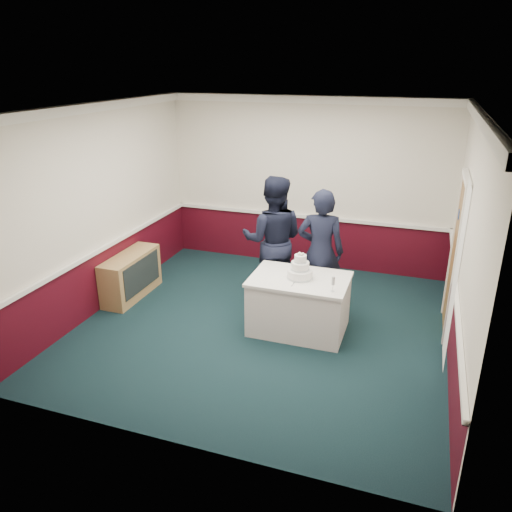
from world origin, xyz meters
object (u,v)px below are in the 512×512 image
(sideboard, at_px, (131,276))
(wedding_cake, at_px, (300,270))
(person_man, at_px, (273,240))
(person_woman, at_px, (320,252))
(cake_knife, at_px, (294,283))
(cake_table, at_px, (299,304))
(champagne_flute, at_px, (333,282))

(sideboard, bearing_deg, wedding_cake, -3.93)
(sideboard, relative_size, wedding_cake, 3.30)
(person_man, xyz_separation_m, person_woman, (0.76, -0.13, -0.05))
(person_man, distance_m, person_woman, 0.77)
(sideboard, distance_m, cake_knife, 2.82)
(cake_table, height_order, person_man, person_man)
(person_man, bearing_deg, person_woman, 159.35)
(person_man, bearing_deg, wedding_cake, 117.30)
(champagne_flute, height_order, person_man, person_man)
(cake_knife, bearing_deg, sideboard, 173.32)
(wedding_cake, xyz_separation_m, person_man, (-0.63, 0.80, 0.09))
(cake_knife, relative_size, person_man, 0.11)
(cake_table, distance_m, cake_knife, 0.44)
(sideboard, relative_size, cake_table, 0.91)
(cake_knife, xyz_separation_m, person_man, (-0.60, 1.00, 0.20))
(sideboard, xyz_separation_m, champagne_flute, (3.29, -0.47, 0.58))
(champagne_flute, distance_m, person_woman, 1.02)
(sideboard, bearing_deg, cake_table, -3.93)
(champagne_flute, xyz_separation_m, person_woman, (-0.37, 0.95, 0.01))
(sideboard, distance_m, person_man, 2.33)
(wedding_cake, bearing_deg, sideboard, 176.07)
(sideboard, xyz_separation_m, cake_knife, (2.76, -0.39, 0.44))
(cake_table, relative_size, person_man, 0.67)
(wedding_cake, distance_m, cake_knife, 0.23)
(cake_table, xyz_separation_m, person_woman, (0.13, 0.67, 0.54))
(person_man, relative_size, person_woman, 1.05)
(cake_table, relative_size, wedding_cake, 3.63)
(person_woman, bearing_deg, person_man, -18.13)
(champagne_flute, bearing_deg, cake_knife, 171.42)
(cake_table, bearing_deg, cake_knife, -98.53)
(wedding_cake, height_order, champagne_flute, wedding_cake)
(sideboard, xyz_separation_m, person_woman, (2.92, 0.48, 0.59))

